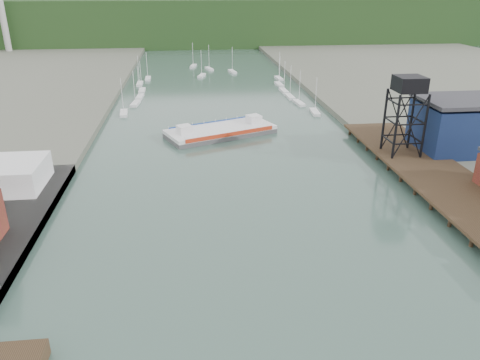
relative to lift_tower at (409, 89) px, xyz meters
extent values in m
cube|color=black|center=(2.00, -13.00, -13.75)|extent=(14.00, 70.00, 0.50)
cylinder|color=black|center=(-4.00, -13.00, -14.85)|extent=(0.60, 0.60, 2.20)
cylinder|color=black|center=(8.00, -13.00, -14.85)|extent=(0.60, 0.60, 2.20)
cylinder|color=black|center=(-3.00, -3.00, -7.00)|extent=(0.50, 0.50, 13.00)
cylinder|color=black|center=(3.00, -3.00, -7.00)|extent=(0.50, 0.50, 13.00)
cylinder|color=black|center=(-3.00, 3.00, -7.00)|extent=(0.50, 0.50, 13.00)
cylinder|color=black|center=(3.00, 3.00, -7.00)|extent=(0.50, 0.50, 13.00)
cube|color=black|center=(0.00, 0.00, 1.00)|extent=(5.50, 5.50, 3.00)
cube|color=#0C1334|center=(15.00, 2.00, -9.05)|extent=(20.00, 14.00, 10.00)
cube|color=#2D2D33|center=(15.00, 2.00, -3.15)|extent=(20.50, 14.50, 0.80)
cube|color=silver|center=(-62.54, 45.89, -15.30)|extent=(2.67, 7.65, 0.90)
cube|color=silver|center=(-60.28, 57.30, -15.30)|extent=(2.81, 7.67, 0.90)
cube|color=silver|center=(-59.71, 66.17, -15.30)|extent=(2.35, 7.59, 0.90)
cube|color=silver|center=(-59.81, 76.09, -15.30)|extent=(2.01, 7.50, 0.90)
cube|color=silver|center=(-61.64, 88.33, -15.30)|extent=(2.00, 7.50, 0.90)
cube|color=silver|center=(-59.32, 98.17, -15.30)|extent=(2.16, 7.54, 0.90)
cube|color=silver|center=(-7.44, 41.03, -15.30)|extent=(2.53, 7.62, 0.90)
cube|color=silver|center=(-9.54, 52.51, -15.30)|extent=(2.76, 7.67, 0.90)
cube|color=silver|center=(-10.54, 61.29, -15.30)|extent=(2.22, 7.56, 0.90)
cube|color=silver|center=(-10.73, 70.28, -15.30)|extent=(2.18, 7.54, 0.90)
cube|color=silver|center=(-10.33, 81.38, -15.30)|extent=(2.46, 7.61, 0.90)
cube|color=silver|center=(-8.22, 92.99, -15.30)|extent=(2.48, 7.61, 0.90)
cube|color=silver|center=(-38.16, 102.00, -15.30)|extent=(3.78, 7.76, 0.90)
cube|color=silver|center=(-24.96, 110.00, -15.30)|extent=(3.31, 7.74, 0.90)
cube|color=silver|center=(-34.34, 118.00, -15.30)|extent=(3.76, 7.76, 0.90)
cube|color=silver|center=(-41.11, 126.00, -15.30)|extent=(3.40, 7.74, 0.90)
cube|color=black|center=(-35.00, 242.00, -3.65)|extent=(500.00, 120.00, 28.00)
sphere|color=black|center=(-115.00, 242.00, -7.65)|extent=(80.00, 80.00, 80.00)
sphere|color=black|center=(55.00, 252.00, -9.65)|extent=(70.00, 70.00, 70.00)
cube|color=#47474A|center=(-36.17, 23.18, -15.11)|extent=(28.70, 20.15, 1.07)
cube|color=silver|center=(-36.17, 23.18, -14.16)|extent=(28.70, 20.15, 0.85)
cube|color=#B62E14|center=(-34.09, 18.22, -13.94)|extent=(21.68, 9.23, 0.96)
cube|color=navy|center=(-38.26, 28.14, -13.94)|extent=(21.68, 9.23, 0.96)
cube|color=silver|center=(-45.02, 19.47, -12.88)|extent=(4.19, 4.19, 2.13)
cube|color=silver|center=(-27.33, 26.89, -12.88)|extent=(4.19, 4.19, 2.13)
camera|label=1|loc=(-43.68, -88.49, 19.67)|focal=35.00mm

